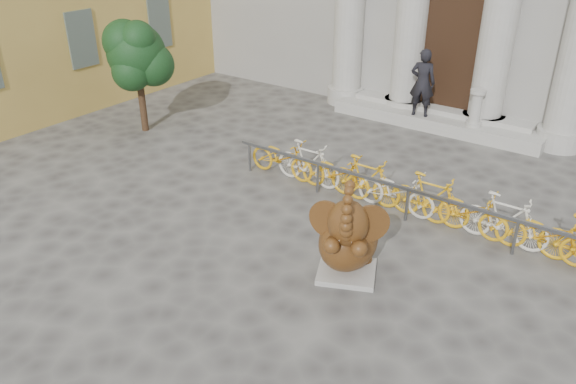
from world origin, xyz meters
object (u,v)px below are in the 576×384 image
Objects in this scene: elephant_statue at (348,240)px; tree at (137,55)px; pedestrian at (422,83)px; bike_rack at (412,193)px.

tree is (-8.07, 2.69, 1.42)m from elephant_statue.
tree is 7.74m from pedestrian.
pedestrian is at bearing 80.70° from elephant_statue.
elephant_statue is 0.23× the size of bike_rack.
elephant_statue is 1.04× the size of pedestrian.
tree reaches higher than bike_rack.
tree reaches higher than elephant_statue.
bike_rack is (0.00, 2.57, -0.21)m from elephant_statue.
elephant_statue is at bearing 92.41° from pedestrian.
pedestrian is (-1.96, 7.37, 0.59)m from elephant_statue.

